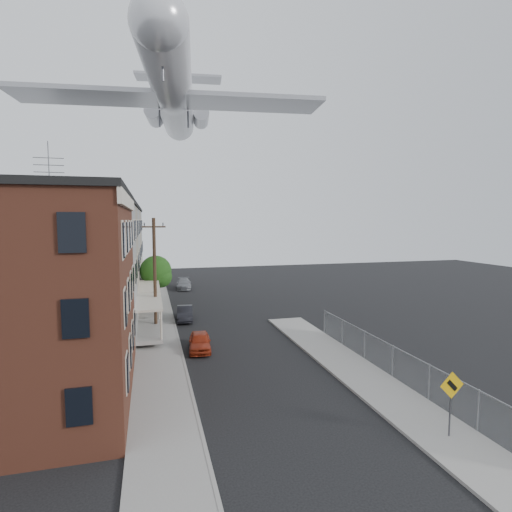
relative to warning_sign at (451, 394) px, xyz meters
The scene contains 19 objects.
ground 6.00m from the warning_sign, 169.62° to the left, with size 120.00×120.00×0.00m, color black.
sidewalk_left 27.44m from the warning_sign, 113.92° to the left, with size 3.00×62.00×0.12m, color gray.
sidewalk_right 7.26m from the warning_sign, 90.82° to the left, with size 3.00×26.00×0.12m, color gray.
curb_left 26.88m from the warning_sign, 111.09° to the left, with size 0.15×62.00×0.14m, color gray.
curb_right 7.42m from the warning_sign, 102.44° to the left, with size 0.15×26.00×0.14m, color gray.
corner_building 19.62m from the warning_sign, 155.48° to the left, with size 10.31×12.30×12.15m.
row_house_a 25.02m from the warning_sign, 135.06° to the left, with size 11.98×7.00×10.30m.
row_house_b 30.34m from the warning_sign, 125.60° to the left, with size 11.98×7.00×10.30m.
row_house_c 36.23m from the warning_sign, 119.12° to the left, with size 11.98×7.00×10.30m.
row_house_d 42.46m from the warning_sign, 114.51° to the left, with size 11.98×7.00×10.30m.
row_house_e 48.90m from the warning_sign, 111.09° to the left, with size 11.98×7.00×10.30m.
chainlink_fence 6.25m from the warning_sign, 76.92° to the left, with size 0.06×18.06×1.90m.
warning_sign is the anchor object (origin of this frame).
utility_pole 22.25m from the warning_sign, 120.48° to the left, with size 1.80×0.26×9.00m.
street_tree 30.96m from the warning_sign, 110.58° to the left, with size 3.22×3.20×5.20m.
car_near 16.08m from the warning_sign, 121.61° to the left, with size 1.44×3.59×1.22m, color #9E2D14.
car_mid 23.80m from the warning_sign, 111.41° to the left, with size 1.32×3.80×1.25m, color black.
car_far 39.32m from the warning_sign, 100.85° to the left, with size 1.80×4.42×1.28m, color gray.
airplane 30.36m from the warning_sign, 112.10° to the left, with size 24.65×28.15×8.11m.
Camera 1 is at (-5.94, -13.88, 8.83)m, focal length 28.00 mm.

